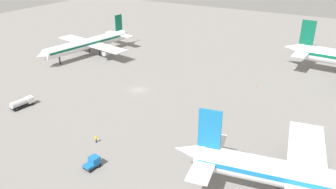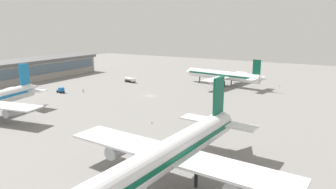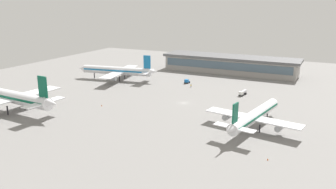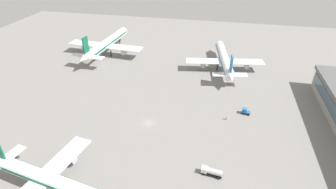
{
  "view_description": "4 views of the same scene",
  "coord_description": "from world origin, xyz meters",
  "px_view_note": "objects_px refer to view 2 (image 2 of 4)",
  "views": [
    {
      "loc": [
        54.76,
        -77.1,
        41.48
      ],
      "look_at": [
        12.03,
        -2.55,
        2.19
      ],
      "focal_mm": 35.88,
      "sensor_mm": 36.0,
      "label": 1
    },
    {
      "loc": [
        105.12,
        68.45,
        28.79
      ],
      "look_at": [
        4.31,
        10.98,
        2.61
      ],
      "focal_mm": 33.29,
      "sensor_mm": 36.0,
      "label": 2
    },
    {
      "loc": [
        -61.06,
        139.61,
        45.36
      ],
      "look_at": [
        6.8,
        2.43,
        3.8
      ],
      "focal_mm": 37.12,
      "sensor_mm": 36.0,
      "label": 3
    },
    {
      "loc": [
        -77.74,
        -24.32,
        62.58
      ],
      "look_at": [
        15.38,
        -4.35,
        4.24
      ],
      "focal_mm": 28.27,
      "sensor_mm": 36.0,
      "label": 4
    }
  ],
  "objects_px": {
    "baggage_tug": "(61,90)",
    "safety_cone_near_gate": "(280,86)",
    "fuel_truck": "(130,80)",
    "safety_cone_mid_apron": "(152,123)",
    "ground_crew_worker": "(83,90)",
    "airplane_at_gate": "(224,75)",
    "airplane_taxiing": "(167,155)"
  },
  "relations": [
    {
      "from": "baggage_tug",
      "to": "safety_cone_near_gate",
      "type": "xyz_separation_m",
      "value": [
        -60.12,
        79.5,
        -0.86
      ]
    },
    {
      "from": "fuel_truck",
      "to": "safety_cone_mid_apron",
      "type": "bearing_deg",
      "value": -40.03
    },
    {
      "from": "fuel_truck",
      "to": "ground_crew_worker",
      "type": "bearing_deg",
      "value": -88.88
    },
    {
      "from": "fuel_truck",
      "to": "airplane_at_gate",
      "type": "bearing_deg",
      "value": 27.41
    },
    {
      "from": "airplane_taxiing",
      "to": "ground_crew_worker",
      "type": "bearing_deg",
      "value": -121.72
    },
    {
      "from": "fuel_truck",
      "to": "baggage_tug",
      "type": "relative_size",
      "value": 1.87
    },
    {
      "from": "baggage_tug",
      "to": "safety_cone_near_gate",
      "type": "relative_size",
      "value": 5.8
    },
    {
      "from": "fuel_truck",
      "to": "baggage_tug",
      "type": "distance_m",
      "value": 36.57
    },
    {
      "from": "safety_cone_mid_apron",
      "to": "fuel_truck",
      "type": "bearing_deg",
      "value": -138.16
    },
    {
      "from": "safety_cone_near_gate",
      "to": "safety_cone_mid_apron",
      "type": "xyz_separation_m",
      "value": [
        76.69,
        -22.43,
        0.0
      ]
    },
    {
      "from": "airplane_taxiing",
      "to": "safety_cone_near_gate",
      "type": "bearing_deg",
      "value": -175.75
    },
    {
      "from": "fuel_truck",
      "to": "safety_cone_mid_apron",
      "type": "xyz_separation_m",
      "value": [
        51.44,
        46.06,
        -1.09
      ]
    },
    {
      "from": "airplane_taxiing",
      "to": "airplane_at_gate",
      "type": "bearing_deg",
      "value": -161.67
    },
    {
      "from": "airplane_taxiing",
      "to": "safety_cone_near_gate",
      "type": "height_order",
      "value": "airplane_taxiing"
    },
    {
      "from": "fuel_truck",
      "to": "safety_cone_mid_apron",
      "type": "height_order",
      "value": "fuel_truck"
    },
    {
      "from": "airplane_at_gate",
      "to": "safety_cone_near_gate",
      "type": "bearing_deg",
      "value": -148.32
    },
    {
      "from": "airplane_at_gate",
      "to": "fuel_truck",
      "type": "bearing_deg",
      "value": 29.06
    },
    {
      "from": "fuel_truck",
      "to": "ground_crew_worker",
      "type": "height_order",
      "value": "fuel_truck"
    },
    {
      "from": "airplane_at_gate",
      "to": "safety_cone_mid_apron",
      "type": "distance_m",
      "value": 67.09
    },
    {
      "from": "airplane_taxiing",
      "to": "safety_cone_near_gate",
      "type": "distance_m",
      "value": 106.98
    },
    {
      "from": "fuel_truck",
      "to": "ground_crew_worker",
      "type": "relative_size",
      "value": 3.9
    },
    {
      "from": "safety_cone_near_gate",
      "to": "safety_cone_mid_apron",
      "type": "distance_m",
      "value": 79.9
    },
    {
      "from": "airplane_at_gate",
      "to": "safety_cone_near_gate",
      "type": "distance_m",
      "value": 26.65
    },
    {
      "from": "fuel_truck",
      "to": "safety_cone_near_gate",
      "type": "height_order",
      "value": "fuel_truck"
    },
    {
      "from": "airplane_at_gate",
      "to": "ground_crew_worker",
      "type": "height_order",
      "value": "airplane_at_gate"
    },
    {
      "from": "airplane_at_gate",
      "to": "ground_crew_worker",
      "type": "relative_size",
      "value": 26.7
    },
    {
      "from": "baggage_tug",
      "to": "ground_crew_worker",
      "type": "xyz_separation_m",
      "value": [
        -5.63,
        7.41,
        -0.31
      ]
    },
    {
      "from": "baggage_tug",
      "to": "safety_cone_near_gate",
      "type": "height_order",
      "value": "baggage_tug"
    },
    {
      "from": "airplane_at_gate",
      "to": "airplane_taxiing",
      "type": "xyz_separation_m",
      "value": [
        97.03,
        24.35,
        1.35
      ]
    },
    {
      "from": "airplane_taxiing",
      "to": "baggage_tug",
      "type": "bearing_deg",
      "value": -116.18
    },
    {
      "from": "fuel_truck",
      "to": "baggage_tug",
      "type": "bearing_deg",
      "value": -99.38
    },
    {
      "from": "fuel_truck",
      "to": "ground_crew_worker",
      "type": "distance_m",
      "value": 29.48
    }
  ]
}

